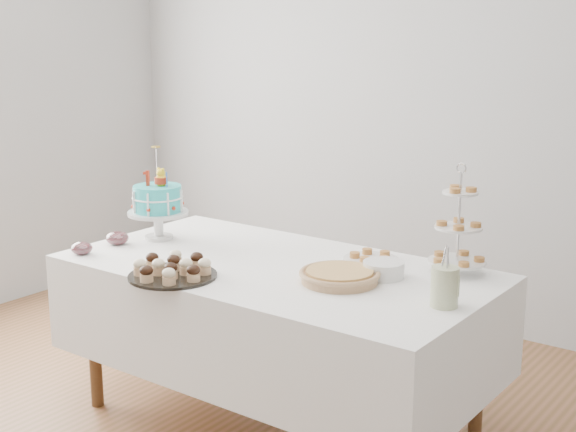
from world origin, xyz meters
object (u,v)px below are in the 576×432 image
Objects in this scene: cupcake_tray at (172,268)px; plate_stack at (383,269)px; pie at (340,275)px; tiered_stand at (459,228)px; birthday_cake at (158,214)px; utensil_pitcher at (445,285)px; jam_bowl_a at (82,248)px; pastry_plate at (371,258)px; jam_bowl_b at (117,238)px; table at (276,314)px.

cupcake_tray is 2.14× the size of plate_stack.
pie is 0.70× the size of tiered_stand.
pie is at bearing 30.67° from cupcake_tray.
birthday_cake is 1.60m from utensil_pitcher.
plate_stack is at bearing 21.90° from jam_bowl_a.
utensil_pitcher is at bearing 17.82° from cupcake_tray.
jam_bowl_a is (-0.59, 0.01, -0.01)m from cupcake_tray.
utensil_pitcher is at bearing -26.44° from plate_stack.
birthday_cake is 1.83× the size of pastry_plate.
jam_bowl_b is (-0.09, -0.20, -0.10)m from birthday_cake.
jam_bowl_a is 1.72m from utensil_pitcher.
utensil_pitcher is (0.14, -0.42, -0.12)m from tiered_stand.
plate_stack reaches higher than pastry_plate.
tiered_stand reaches higher than pastry_plate.
cupcake_tray is 3.42× the size of jam_bowl_b.
utensil_pitcher reaches higher than table.
utensil_pitcher is (1.68, 0.34, 0.06)m from jam_bowl_a.
table is at bearing -152.11° from tiered_stand.
jam_bowl_a is (-1.31, -0.53, -0.01)m from plate_stack.
utensil_pitcher reaches higher than jam_bowl_b.
plate_stack reaches higher than pie.
cupcake_tray reaches higher than pastry_plate.
jam_bowl_a is 0.22m from jam_bowl_b.
table is 8.10× the size of utensil_pitcher.
plate_stack reaches higher than table.
tiered_stand reaches higher than cupcake_tray.
table is at bearing 11.82° from jam_bowl_b.
pastry_plate is at bearing 31.58° from jam_bowl_a.
tiered_stand reaches higher than table.
table is 0.90m from tiered_stand.
cupcake_tray reaches higher than plate_stack.
plate_stack is 1.59× the size of jam_bowl_b.
tiered_stand reaches higher than jam_bowl_b.
pastry_plate is (0.55, 0.71, -0.03)m from cupcake_tray.
utensil_pitcher is at bearing -71.09° from tiered_stand.
pastry_plate is at bearing 52.14° from cupcake_tray.
jam_bowl_b is at bearing -137.91° from birthday_cake.
pastry_plate is 0.65m from utensil_pitcher.
plate_stack reaches higher than jam_bowl_b.
utensil_pitcher reaches higher than jam_bowl_a.
pastry_plate is (-0.06, 0.35, -0.01)m from pie.
jam_bowl_b is at bearing 159.31° from cupcake_tray.
jam_bowl_a is (-0.09, -0.41, -0.10)m from birthday_cake.
utensil_pitcher is (0.48, -0.01, 0.05)m from pie.
pie is at bearing 178.30° from utensil_pitcher.
tiered_stand reaches higher than birthday_cake.
jam_bowl_a is at bearing -163.55° from pie.
pastry_plate is at bearing 22.97° from jam_bowl_b.
utensil_pitcher is (0.37, -0.18, 0.05)m from plate_stack.
tiered_stand is (0.70, 0.37, 0.43)m from table.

